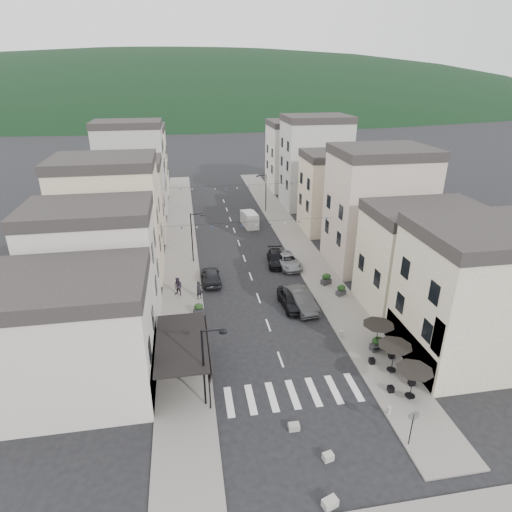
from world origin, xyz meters
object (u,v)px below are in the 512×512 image
(parked_car_a, at_px, (291,299))
(parked_car_c, at_px, (288,261))
(parked_car_d, at_px, (276,259))
(pedestrian_a, at_px, (199,290))
(pedestrian_b, at_px, (178,287))
(parked_car_b, at_px, (301,300))
(delivery_van, at_px, (250,219))
(parked_car_e, at_px, (211,276))

(parked_car_a, bearing_deg, parked_car_c, 75.09)
(parked_car_d, relative_size, pedestrian_a, 2.55)
(parked_car_c, relative_size, pedestrian_b, 2.67)
(parked_car_a, height_order, pedestrian_b, pedestrian_b)
(parked_car_b, height_order, pedestrian_a, pedestrian_a)
(parked_car_b, bearing_deg, parked_car_a, 153.82)
(parked_car_a, xyz_separation_m, parked_car_c, (1.80, 9.04, -0.10))
(delivery_van, height_order, pedestrian_a, delivery_van)
(parked_car_d, relative_size, parked_car_e, 1.03)
(parked_car_d, xyz_separation_m, delivery_van, (-1.00, 13.79, 0.34))
(parked_car_b, xyz_separation_m, parked_car_c, (0.93, 9.33, -0.14))
(parked_car_e, height_order, pedestrian_a, pedestrian_a)
(parked_car_d, distance_m, parked_car_e, 8.60)
(delivery_van, bearing_deg, parked_car_b, -92.89)
(parked_car_a, height_order, parked_car_e, parked_car_a)
(parked_car_c, height_order, pedestrian_a, pedestrian_a)
(parked_car_e, xyz_separation_m, pedestrian_a, (-1.43, -3.50, 0.27))
(parked_car_e, height_order, delivery_van, delivery_van)
(parked_car_d, bearing_deg, parked_car_e, -148.59)
(parked_car_e, distance_m, delivery_van, 18.65)
(parked_car_c, bearing_deg, pedestrian_b, -164.47)
(pedestrian_a, bearing_deg, parked_car_a, -50.77)
(parked_car_e, relative_size, delivery_van, 1.02)
(parked_car_c, relative_size, parked_car_d, 1.06)
(parked_car_d, bearing_deg, pedestrian_b, -145.18)
(delivery_van, bearing_deg, pedestrian_b, -123.29)
(pedestrian_a, bearing_deg, parked_car_b, -50.80)
(parked_car_a, relative_size, parked_car_c, 0.93)
(delivery_van, relative_size, pedestrian_b, 2.39)
(parked_car_a, height_order, parked_car_c, parked_car_a)
(parked_car_b, relative_size, parked_car_c, 1.02)
(parked_car_b, bearing_deg, parked_car_e, 132.97)
(parked_car_b, distance_m, delivery_van, 24.05)
(parked_car_b, bearing_deg, pedestrian_b, 152.40)
(parked_car_a, relative_size, parked_car_d, 0.99)
(parked_car_b, xyz_separation_m, delivery_van, (-1.21, 24.02, 0.18))
(parked_car_d, bearing_deg, parked_car_c, -31.41)
(parked_car_e, bearing_deg, parked_car_b, 139.36)
(parked_car_a, bearing_deg, delivery_van, 87.18)
(parked_car_a, bearing_deg, parked_car_b, -22.49)
(pedestrian_a, bearing_deg, parked_car_e, 35.41)
(delivery_van, xyz_separation_m, pedestrian_a, (-8.26, -20.85, 0.03))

